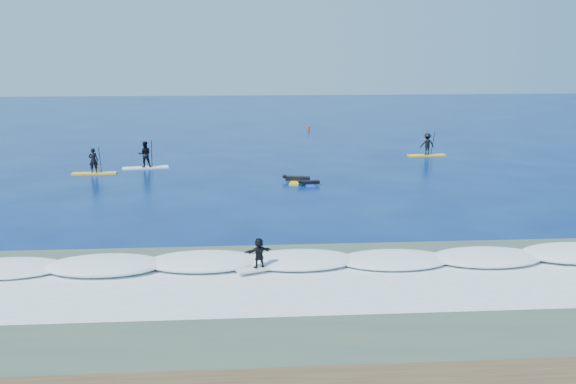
{
  "coord_description": "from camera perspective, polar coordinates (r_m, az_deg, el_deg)",
  "views": [
    {
      "loc": [
        -1.31,
        -35.63,
        9.05
      ],
      "look_at": [
        1.31,
        0.68,
        0.6
      ],
      "focal_mm": 40.0,
      "sensor_mm": 36.0,
      "label": 1
    }
  ],
  "objects": [
    {
      "name": "ground",
      "position": [
        36.79,
        -1.97,
        -1.18
      ],
      "size": [
        160.0,
        160.0,
        0.0
      ],
      "primitive_type": "plane",
      "color": "#04164B",
      "rests_on": "ground"
    },
    {
      "name": "shallow_water",
      "position": [
        23.48,
        -0.63,
        -9.59
      ],
      "size": [
        90.0,
        13.0,
        0.01
      ],
      "primitive_type": "cube",
      "color": "#394E3E",
      "rests_on": "ground"
    },
    {
      "name": "breaking_wave",
      "position": [
        27.21,
        -1.15,
        -6.36
      ],
      "size": [
        40.0,
        6.0,
        0.3
      ],
      "primitive_type": "cube",
      "color": "white",
      "rests_on": "ground"
    },
    {
      "name": "whitewater",
      "position": [
        24.41,
        -0.77,
        -8.7
      ],
      "size": [
        34.0,
        5.0,
        0.02
      ],
      "primitive_type": "cube",
      "color": "silver",
      "rests_on": "ground"
    },
    {
      "name": "sup_paddler_left",
      "position": [
        47.44,
        -16.88,
        2.33
      ],
      "size": [
        3.12,
        0.94,
        2.16
      ],
      "rotation": [
        0.0,
        0.0,
        0.06
      ],
      "color": "yellow",
      "rests_on": "ground"
    },
    {
      "name": "sup_paddler_center",
      "position": [
        48.65,
        -12.6,
        3.08
      ],
      "size": [
        3.44,
        1.43,
        2.35
      ],
      "rotation": [
        0.0,
        0.0,
        0.18
      ],
      "color": "white",
      "rests_on": "ground"
    },
    {
      "name": "sup_paddler_right",
      "position": [
        54.04,
        12.27,
        4.05
      ],
      "size": [
        3.16,
        1.01,
        2.19
      ],
      "rotation": [
        0.0,
        0.0,
        0.07
      ],
      "color": "yellow",
      "rests_on": "ground"
    },
    {
      "name": "prone_paddler_near",
      "position": [
        42.95,
        0.74,
        1.13
      ],
      "size": [
        1.85,
        2.41,
        0.49
      ],
      "rotation": [
        0.0,
        0.0,
        1.34
      ],
      "color": "yellow",
      "rests_on": "ground"
    },
    {
      "name": "prone_paddler_far",
      "position": [
        41.88,
        1.85,
        0.76
      ],
      "size": [
        1.46,
        1.88,
        0.38
      ],
      "rotation": [
        0.0,
        0.0,
        1.72
      ],
      "color": "#183CBB",
      "rests_on": "ground"
    },
    {
      "name": "wave_surfer",
      "position": [
        25.87,
        -2.59,
        -5.63
      ],
      "size": [
        1.89,
        1.12,
        1.33
      ],
      "rotation": [
        0.0,
        0.0,
        0.36
      ],
      "color": "silver",
      "rests_on": "breaking_wave"
    },
    {
      "name": "marker_buoy",
      "position": [
        68.49,
        1.83,
        5.69
      ],
      "size": [
        0.25,
        0.25,
        0.6
      ],
      "rotation": [
        0.0,
        0.0,
        -0.17
      ],
      "color": "red",
      "rests_on": "ground"
    }
  ]
}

